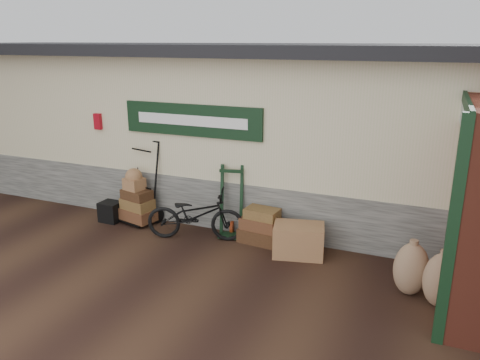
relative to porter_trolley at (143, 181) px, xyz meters
name	(u,v)px	position (x,y,z in m)	size (l,w,h in m)	color
ground	(183,249)	(1.29, -0.85, -0.78)	(80.00, 80.00, 0.00)	black
station_building	(246,124)	(1.28, 1.89, 0.84)	(14.40, 4.10, 3.20)	#4C4C47
porter_trolley	(143,181)	(0.00, 0.00, 0.00)	(0.78, 0.58, 1.55)	black
green_barrow	(231,201)	(1.77, 0.00, -0.16)	(0.45, 0.38, 1.24)	black
suitcase_stack	(260,225)	(2.34, -0.07, -0.47)	(0.68, 0.43, 0.61)	#361F11
wicker_hamper	(299,240)	(3.07, -0.32, -0.52)	(0.78, 0.51, 0.51)	brown
black_trunk	(111,212)	(-0.58, -0.28, -0.59)	(0.37, 0.32, 0.37)	black
bicycle	(195,212)	(1.28, -0.39, -0.29)	(1.67, 0.58, 0.97)	black
burlap_sack_left	(411,269)	(4.76, -0.89, -0.41)	(0.46, 0.39, 0.74)	brown
burlap_sack_right	(441,280)	(5.14, -1.06, -0.41)	(0.46, 0.38, 0.73)	brown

